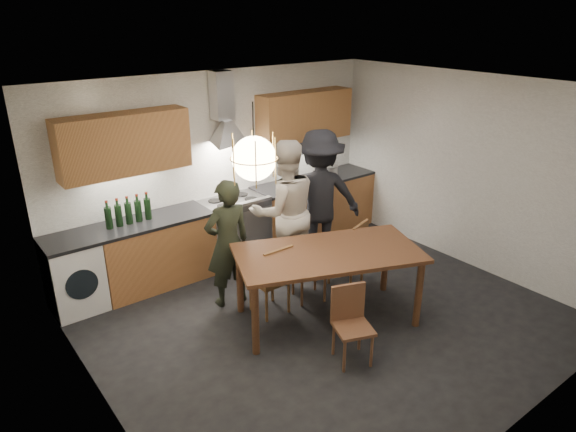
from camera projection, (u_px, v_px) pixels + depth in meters
ground at (325, 317)px, 5.97m from camera, size 5.00×5.00×0.00m
room_shell at (329, 177)px, 5.33m from camera, size 5.02×4.52×2.61m
counter_run at (236, 228)px, 7.25m from camera, size 5.00×0.62×0.90m
range_stove at (234, 229)px, 7.24m from camera, size 0.90×0.60×0.92m
wall_fixtures at (225, 128)px, 6.79m from camera, size 4.30×0.54×1.10m
pendant_lamp at (254, 159)px, 4.55m from camera, size 0.43×0.43×0.70m
dining_table at (328, 259)px, 5.67m from camera, size 2.26×1.69×0.86m
chair_back_left at (273, 276)px, 5.85m from camera, size 0.40×0.40×0.87m
chair_back_mid at (311, 267)px, 6.13m from camera, size 0.46×0.46×0.82m
chair_back_right at (352, 249)px, 6.52m from camera, size 0.50×0.50×0.87m
chair_front at (351, 318)px, 5.14m from camera, size 0.46×0.46×0.80m
person_left at (228, 244)px, 6.00m from camera, size 0.60×0.42×1.57m
person_mid at (284, 212)px, 6.53m from camera, size 1.07×0.94×1.87m
person_right at (319, 197)px, 7.05m from camera, size 1.39×1.14×1.87m
mixing_bowl at (291, 184)px, 7.57m from camera, size 0.36×0.36×0.07m
stock_pot at (330, 171)px, 8.00m from camera, size 0.25×0.25×0.16m
wine_bottles at (128, 210)px, 6.20m from camera, size 0.57×0.08×0.35m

